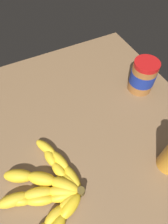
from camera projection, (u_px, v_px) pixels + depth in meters
ground_plane at (88, 119)px, 67.71cm from camera, size 72.66×79.03×3.63cm
banana_bunch at (49, 192)px, 50.08cm from camera, size 22.31×32.98×3.70cm
peanut_butter_jar at (143, 76)px, 68.89cm from camera, size 9.24×9.24×12.60cm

